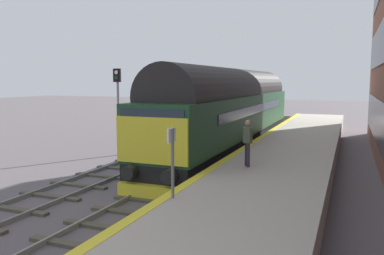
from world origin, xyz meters
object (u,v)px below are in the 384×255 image
object	(u,v)px
diesel_locomotive	(233,108)
platform_number_sign	(172,152)
waiting_passenger	(248,139)
signal_post_far	(118,102)

from	to	relation	value
diesel_locomotive	platform_number_sign	size ratio (longest dim) A/B	11.06
platform_number_sign	waiting_passenger	bearing A→B (deg)	78.69
signal_post_far	platform_number_sign	distance (m)	11.70
diesel_locomotive	signal_post_far	size ratio (longest dim) A/B	4.30
signal_post_far	platform_number_sign	bearing A→B (deg)	-51.00
diesel_locomotive	signal_post_far	world-z (taller)	diesel_locomotive
diesel_locomotive	platform_number_sign	distance (m)	12.48
signal_post_far	waiting_passenger	xyz separation A→B (m)	(8.23, -4.68, -0.89)
diesel_locomotive	platform_number_sign	bearing A→B (deg)	-81.07
diesel_locomotive	waiting_passenger	size ratio (longest dim) A/B	12.17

